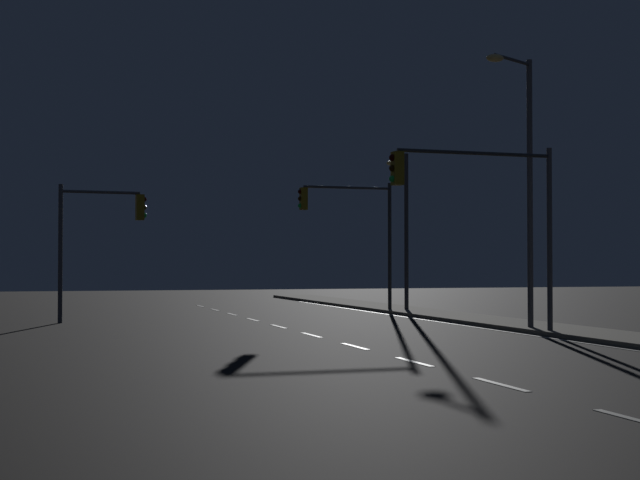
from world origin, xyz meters
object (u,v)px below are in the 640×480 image
(traffic_light_far_right, at_px, (481,198))
(traffic_light_mid_left, at_px, (99,226))
(street_lamp_far_end, at_px, (524,167))
(traffic_light_overhead_east, at_px, (351,219))
(street_lamp_mid_block, at_px, (404,215))

(traffic_light_far_right, bearing_deg, traffic_light_mid_left, 134.97)
(street_lamp_far_end, bearing_deg, traffic_light_mid_left, 144.62)
(traffic_light_overhead_east, xyz_separation_m, street_lamp_mid_block, (2.40, -0.12, 0.21))
(traffic_light_overhead_east, height_order, street_lamp_mid_block, street_lamp_mid_block)
(traffic_light_mid_left, distance_m, traffic_light_far_right, 14.52)
(street_lamp_mid_block, xyz_separation_m, street_lamp_far_end, (-0.81, -12.25, 0.90))
(traffic_light_mid_left, distance_m, street_lamp_mid_block, 13.70)
(traffic_light_far_right, bearing_deg, street_lamp_mid_block, 77.64)
(traffic_light_far_right, distance_m, street_lamp_mid_block, 14.00)
(traffic_light_overhead_east, relative_size, street_lamp_far_end, 0.65)
(street_lamp_mid_block, bearing_deg, street_lamp_far_end, -93.79)
(traffic_light_overhead_east, bearing_deg, traffic_light_mid_left, -161.98)
(traffic_light_mid_left, relative_size, traffic_light_far_right, 0.91)
(traffic_light_mid_left, bearing_deg, traffic_light_far_right, -45.03)
(traffic_light_far_right, height_order, street_lamp_far_end, street_lamp_far_end)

